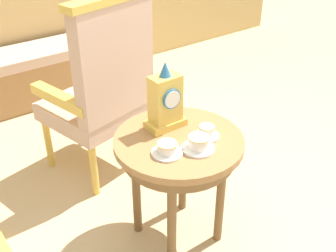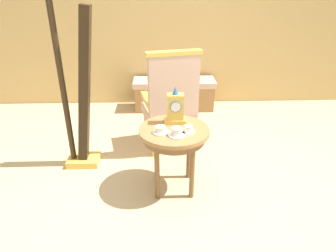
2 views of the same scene
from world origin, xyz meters
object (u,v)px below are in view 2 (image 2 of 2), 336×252
(side_table, at_px, (174,137))
(armchair, at_px, (171,100))
(teacup_center, at_px, (188,129))
(harp, at_px, (79,99))
(teacup_right, at_px, (177,132))
(mantel_clock, at_px, (175,109))
(teacup_left, at_px, (161,130))
(window_bench, at_px, (174,94))

(side_table, xyz_separation_m, armchair, (-0.00, 0.72, 0.07))
(side_table, distance_m, armchair, 0.72)
(teacup_center, relative_size, harp, 0.07)
(teacup_right, xyz_separation_m, mantel_clock, (-0.00, 0.24, 0.10))
(teacup_left, bearing_deg, side_table, 30.09)
(teacup_right, xyz_separation_m, armchair, (-0.02, 0.84, -0.04))
(side_table, distance_m, teacup_right, 0.17)
(harp, bearing_deg, mantel_clock, -18.64)
(armchair, bearing_deg, teacup_left, -98.23)
(window_bench, bearing_deg, teacup_right, -92.30)
(teacup_left, height_order, mantel_clock, mantel_clock)
(mantel_clock, bearing_deg, harp, 161.36)
(mantel_clock, distance_m, harp, 0.96)
(teacup_left, distance_m, teacup_center, 0.23)
(teacup_left, xyz_separation_m, mantel_clock, (0.13, 0.19, 0.11))
(harp, height_order, window_bench, harp)
(armchair, bearing_deg, harp, -162.08)
(teacup_right, xyz_separation_m, window_bench, (0.08, 2.05, -0.41))
(teacup_left, height_order, harp, harp)
(side_table, distance_m, mantel_clock, 0.25)
(side_table, xyz_separation_m, mantel_clock, (0.01, 0.12, 0.22))
(teacup_right, bearing_deg, window_bench, 87.70)
(teacup_right, distance_m, armchair, 0.84)
(side_table, bearing_deg, mantel_clock, 83.08)
(teacup_center, relative_size, window_bench, 0.10)
(side_table, relative_size, teacup_right, 4.10)
(teacup_left, xyz_separation_m, window_bench, (0.21, 2.00, -0.41))
(side_table, xyz_separation_m, teacup_right, (0.02, -0.12, 0.11))
(armchair, relative_size, harp, 0.64)
(teacup_center, bearing_deg, side_table, 150.25)
(side_table, height_order, armchair, armchair)
(teacup_left, relative_size, teacup_center, 1.17)
(armchair, height_order, window_bench, armchair)
(side_table, height_order, harp, harp)
(mantel_clock, bearing_deg, teacup_right, -89.78)
(side_table, bearing_deg, armchair, 90.11)
(side_table, relative_size, mantel_clock, 1.82)
(harp, relative_size, window_bench, 1.50)
(harp, bearing_deg, window_bench, 56.52)
(side_table, relative_size, teacup_left, 4.33)
(mantel_clock, bearing_deg, teacup_center, -62.49)
(mantel_clock, xyz_separation_m, harp, (-0.91, 0.31, -0.02))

